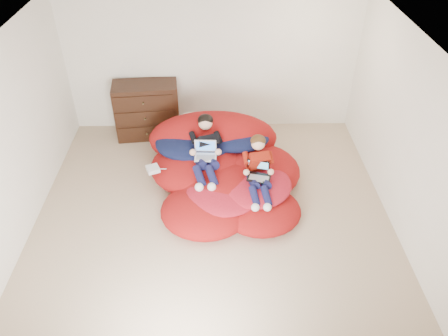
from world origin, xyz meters
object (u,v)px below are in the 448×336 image
beanbag_pile (223,168)px  laptop_white (206,152)px  dresser (147,110)px  laptop_black (259,172)px  older_boy (206,146)px  younger_boy (259,167)px

beanbag_pile → laptop_white: (-0.25, -0.08, 0.36)m
beanbag_pile → dresser: bearing=132.3°
dresser → laptop_black: 2.62m
beanbag_pile → laptop_black: 0.75m
older_boy → laptop_black: size_ratio=3.02×
dresser → older_boy: 1.74m
beanbag_pile → older_boy: size_ratio=2.09×
laptop_white → laptop_black: bearing=-28.2°
older_boy → laptop_black: bearing=-34.9°
dresser → beanbag_pile: 1.95m
younger_boy → laptop_white: size_ratio=2.95×
younger_boy → laptop_black: bearing=-90.0°
beanbag_pile → laptop_black: (0.50, -0.48, 0.29)m
laptop_white → older_boy: bearing=90.0°
beanbag_pile → older_boy: (-0.25, 0.04, 0.38)m
younger_boy → laptop_black: 0.08m
beanbag_pile → laptop_black: beanbag_pile is taller
laptop_white → laptop_black: laptop_white is taller
older_boy → younger_boy: 0.89m
laptop_white → laptop_black: 0.86m
dresser → younger_boy: (1.80, -1.87, 0.12)m
laptop_white → younger_boy: bearing=-25.6°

